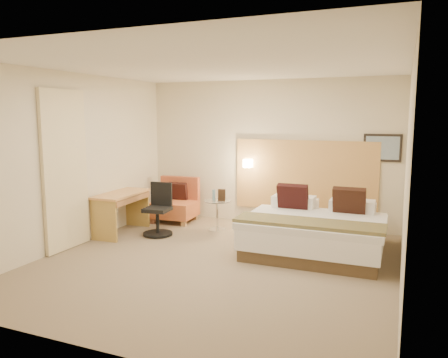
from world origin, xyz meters
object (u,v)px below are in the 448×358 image
at_px(desk, 122,201).
at_px(desk_chair, 159,214).
at_px(bed, 316,230).
at_px(lounge_chair, 176,204).
at_px(side_table, 217,214).

distance_m(desk, desk_chair, 0.68).
relative_size(bed, lounge_chair, 2.41).
bearing_deg(lounge_chair, desk_chair, -77.88).
bearing_deg(bed, lounge_chair, 163.32).
bearing_deg(side_table, desk_chair, -140.59).
relative_size(bed, side_table, 3.68).
xyz_separation_m(side_table, desk_chair, (-0.81, -0.67, 0.07)).
relative_size(bed, desk_chair, 2.28).
bearing_deg(bed, desk, -175.06).
relative_size(bed, desk, 1.73).
bearing_deg(desk, lounge_chair, 70.32).
xyz_separation_m(bed, desk_chair, (-2.68, -0.13, 0.05)).
distance_m(lounge_chair, desk, 1.25).
bearing_deg(desk_chair, bed, 2.84).
height_order(desk, desk_chair, desk_chair).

